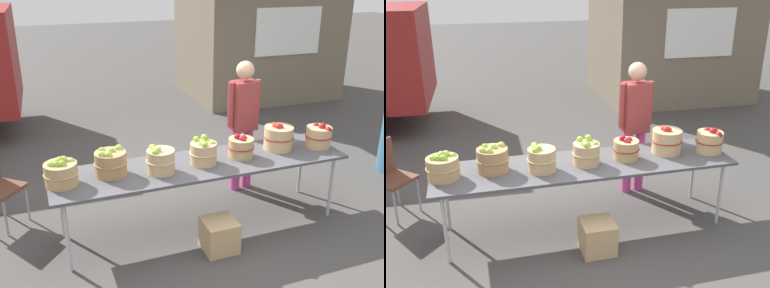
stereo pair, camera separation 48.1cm
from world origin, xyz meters
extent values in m
plane|color=#474442|center=(0.00, 0.00, 0.00)|extent=(40.00, 40.00, 0.00)
cube|color=#4C4C51|center=(0.00, 0.00, 0.73)|extent=(3.10, 0.76, 0.03)
cylinder|color=#B2B2B7|center=(-1.43, -0.30, 0.36)|extent=(0.04, 0.04, 0.72)
cylinder|color=#B2B2B7|center=(1.43, -0.30, 0.36)|extent=(0.04, 0.04, 0.72)
cylinder|color=#B2B2B7|center=(-1.43, 0.30, 0.36)|extent=(0.04, 0.04, 0.72)
cylinder|color=#B2B2B7|center=(1.43, 0.30, 0.36)|extent=(0.04, 0.04, 0.72)
cylinder|color=tan|center=(-1.41, 0.00, 0.86)|extent=(0.30, 0.30, 0.21)
torus|color=tan|center=(-1.41, 0.00, 0.87)|extent=(0.32, 0.32, 0.01)
sphere|color=#9EC647|center=(-1.48, -0.01, 0.97)|extent=(0.08, 0.08, 0.08)
sphere|color=#8CB738|center=(-1.39, -0.04, 0.98)|extent=(0.07, 0.07, 0.07)
sphere|color=#9EC647|center=(-1.31, 0.03, 0.96)|extent=(0.08, 0.08, 0.08)
sphere|color=#8CB738|center=(-1.40, 0.02, 0.98)|extent=(0.08, 0.08, 0.08)
sphere|color=#8CB738|center=(-1.44, -0.04, 0.98)|extent=(0.07, 0.07, 0.07)
sphere|color=#9EC647|center=(-1.37, 0.05, 0.97)|extent=(0.08, 0.08, 0.08)
sphere|color=#8CB738|center=(-1.44, -0.01, 0.99)|extent=(0.07, 0.07, 0.07)
cylinder|color=#A87F51|center=(-0.93, 0.05, 0.87)|extent=(0.31, 0.31, 0.24)
torus|color=#A87F51|center=(-0.93, 0.05, 0.88)|extent=(0.33, 0.33, 0.01)
sphere|color=#7AA833|center=(-1.00, 0.13, 0.98)|extent=(0.07, 0.07, 0.07)
sphere|color=#9EC647|center=(-0.84, 0.11, 0.99)|extent=(0.07, 0.07, 0.07)
sphere|color=#9EC647|center=(-0.91, 0.07, 1.00)|extent=(0.06, 0.06, 0.06)
sphere|color=#8CB738|center=(-0.97, -0.03, 0.99)|extent=(0.08, 0.08, 0.08)
sphere|color=#9EC647|center=(-1.02, 0.00, 1.00)|extent=(0.08, 0.08, 0.08)
cylinder|color=tan|center=(-0.46, -0.06, 0.87)|extent=(0.28, 0.28, 0.23)
torus|color=tan|center=(-0.46, -0.06, 0.88)|extent=(0.30, 0.30, 0.01)
sphere|color=#7AA833|center=(-0.53, -0.12, 0.99)|extent=(0.07, 0.07, 0.07)
sphere|color=#9EC647|center=(-0.52, -0.03, 0.98)|extent=(0.07, 0.07, 0.07)
sphere|color=#9EC647|center=(-0.52, 0.02, 0.99)|extent=(0.07, 0.07, 0.07)
sphere|color=#8CB738|center=(-0.49, -0.08, 1.00)|extent=(0.07, 0.07, 0.07)
cylinder|color=tan|center=(0.01, -0.02, 0.86)|extent=(0.27, 0.27, 0.23)
torus|color=tan|center=(0.01, -0.02, 0.87)|extent=(0.29, 0.29, 0.01)
sphere|color=#7AA833|center=(-0.02, -0.04, 0.98)|extent=(0.08, 0.08, 0.08)
sphere|color=#8CB738|center=(0.05, 0.08, 1.00)|extent=(0.07, 0.07, 0.07)
sphere|color=#7AA833|center=(0.00, -0.06, 0.98)|extent=(0.07, 0.07, 0.07)
sphere|color=#8CB738|center=(-0.04, 0.08, 0.99)|extent=(0.07, 0.07, 0.07)
sphere|color=#7AA833|center=(0.09, -0.04, 0.96)|extent=(0.07, 0.07, 0.07)
sphere|color=#9EC647|center=(-0.02, -0.10, 0.99)|extent=(0.07, 0.07, 0.07)
sphere|color=#7AA833|center=(0.00, -0.01, 0.99)|extent=(0.07, 0.07, 0.07)
cylinder|color=tan|center=(0.45, 0.01, 0.85)|extent=(0.27, 0.27, 0.21)
torus|color=maroon|center=(0.45, 0.01, 0.86)|extent=(0.29, 0.29, 0.01)
sphere|color=maroon|center=(0.44, -0.02, 0.96)|extent=(0.07, 0.07, 0.07)
sphere|color=maroon|center=(0.41, 0.03, 0.97)|extent=(0.07, 0.07, 0.07)
sphere|color=maroon|center=(0.45, -0.04, 0.95)|extent=(0.07, 0.07, 0.07)
sphere|color=#B22319|center=(0.48, 0.02, 0.95)|extent=(0.08, 0.08, 0.08)
cylinder|color=tan|center=(0.94, 0.07, 0.88)|extent=(0.32, 0.32, 0.26)
torus|color=maroon|center=(0.94, 0.07, 0.89)|extent=(0.34, 0.34, 0.01)
sphere|color=#B22319|center=(0.94, 0.04, 1.02)|extent=(0.07, 0.07, 0.07)
sphere|color=maroon|center=(0.91, 0.06, 1.01)|extent=(0.08, 0.08, 0.08)
sphere|color=#B22319|center=(0.91, 0.05, 1.02)|extent=(0.07, 0.07, 0.07)
sphere|color=#B22319|center=(0.90, 0.09, 1.02)|extent=(0.07, 0.07, 0.07)
cylinder|color=tan|center=(1.40, -0.03, 0.86)|extent=(0.28, 0.28, 0.23)
torus|color=maroon|center=(1.40, -0.03, 0.88)|extent=(0.30, 0.30, 0.01)
sphere|color=maroon|center=(1.41, -0.05, 0.99)|extent=(0.08, 0.08, 0.08)
sphere|color=maroon|center=(1.44, -0.13, 0.98)|extent=(0.07, 0.07, 0.07)
sphere|color=#B22319|center=(1.47, 0.01, 0.97)|extent=(0.08, 0.08, 0.08)
sphere|color=maroon|center=(1.40, 0.04, 0.97)|extent=(0.07, 0.07, 0.07)
cylinder|color=#CC3F8C|center=(0.89, 0.68, 0.40)|extent=(0.12, 0.12, 0.80)
cylinder|color=#CC3F8C|center=(0.72, 0.67, 0.40)|extent=(0.12, 0.12, 0.80)
cube|color=maroon|center=(0.80, 0.67, 1.10)|extent=(0.31, 0.24, 0.60)
sphere|color=tan|center=(0.80, 0.67, 1.53)|extent=(0.22, 0.22, 0.22)
cylinder|color=maroon|center=(0.98, 0.68, 1.13)|extent=(0.08, 0.08, 0.53)
cylinder|color=maroon|center=(0.63, 0.66, 1.13)|extent=(0.08, 0.08, 0.53)
cube|color=black|center=(-1.78, 4.16, 1.57)|extent=(0.10, 1.76, 0.80)
cube|color=#726651|center=(3.21, 4.84, 1.30)|extent=(3.04, 2.45, 2.60)
cube|color=white|center=(3.23, 3.63, 1.50)|extent=(1.40, 0.06, 0.90)
cube|color=brown|center=(-2.00, 0.77, 0.44)|extent=(0.56, 0.56, 0.04)
cylinder|color=gray|center=(-1.98, 0.53, 0.21)|extent=(0.02, 0.02, 0.42)
cylinder|color=gray|center=(-1.76, 0.78, 0.21)|extent=(0.02, 0.02, 0.42)
cylinder|color=gray|center=(-2.02, 1.01, 0.21)|extent=(0.02, 0.02, 0.42)
cube|color=tan|center=(0.00, -0.47, 0.16)|extent=(0.32, 0.32, 0.32)
camera|label=1|loc=(-1.57, -3.89, 2.63)|focal=41.47mm
camera|label=2|loc=(-1.11, -4.04, 2.63)|focal=41.47mm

